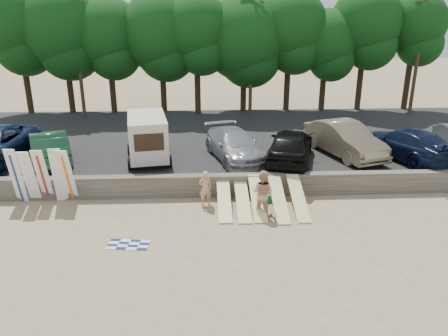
% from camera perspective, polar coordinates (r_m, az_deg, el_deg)
% --- Properties ---
extents(ground, '(120.00, 120.00, 0.00)m').
position_cam_1_polar(ground, '(17.42, 2.24, -7.46)').
color(ground, tan).
rests_on(ground, ground).
extents(seawall, '(44.00, 0.50, 1.00)m').
position_cam_1_polar(seawall, '(19.92, 1.53, -2.20)').
color(seawall, '#6B6356').
rests_on(seawall, ground).
extents(parking_lot, '(44.00, 14.50, 0.70)m').
position_cam_1_polar(parking_lot, '(27.04, 0.36, 3.54)').
color(parking_lot, '#282828').
rests_on(parking_lot, ground).
extents(treeline, '(33.71, 6.23, 9.18)m').
position_cam_1_polar(treeline, '(32.97, -3.43, 17.52)').
color(treeline, '#382616').
rests_on(treeline, parking_lot).
extents(utility_poles, '(25.80, 0.26, 9.00)m').
position_cam_1_polar(utility_poles, '(31.67, 3.58, 15.30)').
color(utility_poles, '#473321').
rests_on(utility_poles, parking_lot).
extents(box_trailer, '(2.56, 3.91, 2.34)m').
position_cam_1_polar(box_trailer, '(22.41, -9.96, 4.14)').
color(box_trailer, beige).
rests_on(box_trailer, parking_lot).
extents(car_1, '(3.43, 5.22, 1.63)m').
position_cam_1_polar(car_1, '(23.66, -21.85, 2.57)').
color(car_1, '#153A23').
rests_on(car_1, parking_lot).
extents(car_2, '(3.33, 5.44, 1.47)m').
position_cam_1_polar(car_2, '(22.54, 1.35, 3.02)').
color(car_2, gray).
rests_on(car_2, parking_lot).
extents(car_3, '(3.41, 5.54, 1.76)m').
position_cam_1_polar(car_3, '(22.26, 8.66, 2.95)').
color(car_3, black).
rests_on(car_3, parking_lot).
extents(car_4, '(3.46, 5.65, 1.76)m').
position_cam_1_polar(car_4, '(23.95, 15.48, 3.66)').
color(car_4, '#837253').
rests_on(car_4, parking_lot).
extents(car_5, '(4.08, 5.88, 1.58)m').
position_cam_1_polar(car_5, '(24.52, 22.67, 2.98)').
color(car_5, black).
rests_on(car_5, parking_lot).
extents(surfboard_upright_0, '(0.56, 0.60, 2.57)m').
position_cam_1_polar(surfboard_upright_0, '(20.81, -25.50, -0.94)').
color(surfboard_upright_0, white).
rests_on(surfboard_upright_0, ground).
extents(surfboard_upright_1, '(0.51, 0.80, 2.51)m').
position_cam_1_polar(surfboard_upright_1, '(20.51, -24.05, -1.08)').
color(surfboard_upright_1, white).
rests_on(surfboard_upright_1, ground).
extents(surfboard_upright_2, '(0.54, 0.75, 2.53)m').
position_cam_1_polar(surfboard_upright_2, '(20.40, -22.57, -0.95)').
color(surfboard_upright_2, white).
rests_on(surfboard_upright_2, ground).
extents(surfboard_upright_3, '(0.55, 0.60, 2.56)m').
position_cam_1_polar(surfboard_upright_3, '(20.16, -20.80, -0.90)').
color(surfboard_upright_3, white).
rests_on(surfboard_upright_3, ground).
extents(surfboard_upright_4, '(0.58, 0.81, 2.52)m').
position_cam_1_polar(surfboard_upright_4, '(20.03, -19.77, -0.97)').
color(surfboard_upright_4, white).
rests_on(surfboard_upright_4, ground).
extents(surfboard_low_0, '(0.56, 2.91, 0.88)m').
position_cam_1_polar(surfboard_low_0, '(18.59, 0.01, -4.09)').
color(surfboard_low_0, beige).
rests_on(surfboard_low_0, ground).
extents(surfboard_low_1, '(0.56, 2.93, 0.80)m').
position_cam_1_polar(surfboard_low_1, '(18.60, 2.44, -4.22)').
color(surfboard_low_1, beige).
rests_on(surfboard_low_1, ground).
extents(surfboard_low_2, '(0.56, 2.86, 1.03)m').
position_cam_1_polar(surfboard_low_2, '(18.62, 4.39, -3.86)').
color(surfboard_low_2, beige).
rests_on(surfboard_low_2, ground).
extents(surfboard_low_3, '(0.56, 2.87, 1.00)m').
position_cam_1_polar(surfboard_low_3, '(18.59, 7.15, -4.05)').
color(surfboard_low_3, beige).
rests_on(surfboard_low_3, ground).
extents(surfboard_low_4, '(0.56, 2.86, 1.04)m').
position_cam_1_polar(surfboard_low_4, '(18.82, 9.65, -3.81)').
color(surfboard_low_4, beige).
rests_on(surfboard_low_4, ground).
extents(beachgoer_a, '(0.65, 0.50, 1.58)m').
position_cam_1_polar(beachgoer_a, '(18.81, -2.46, -2.65)').
color(beachgoer_a, tan).
rests_on(beachgoer_a, ground).
extents(beachgoer_b, '(1.19, 1.12, 1.94)m').
position_cam_1_polar(beachgoer_b, '(17.94, 5.04, -3.25)').
color(beachgoer_b, tan).
rests_on(beachgoer_b, ground).
extents(cooler, '(0.46, 0.41, 0.32)m').
position_cam_1_polar(cooler, '(19.44, 5.60, -3.97)').
color(cooler, '#289550').
rests_on(cooler, ground).
extents(gear_bag, '(0.36, 0.32, 0.22)m').
position_cam_1_polar(gear_bag, '(19.65, 5.14, -3.84)').
color(gear_bag, '#E3581A').
rests_on(gear_bag, ground).
extents(beach_towel, '(1.68, 1.68, 0.00)m').
position_cam_1_polar(beach_towel, '(16.43, -12.37, -9.75)').
color(beach_towel, white).
rests_on(beach_towel, ground).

